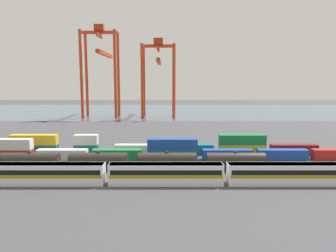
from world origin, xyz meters
name	(u,v)px	position (x,y,z in m)	size (l,w,h in m)	color
ground_plane	(136,133)	(0.00, 40.00, 0.00)	(420.00, 420.00, 0.00)	#424247
harbour_water	(150,111)	(0.00, 130.29, 0.00)	(400.00, 110.00, 0.01)	#475B6B
passenger_train	(166,173)	(11.52, -20.68, 2.14)	(65.03, 3.14, 3.90)	silver
freight_tank_row	(99,161)	(-2.99, -11.27, 1.97)	(71.17, 2.76, 4.22)	#232326
shipping_container_0	(7,155)	(-27.23, -1.94, 1.30)	(12.10, 2.44, 2.60)	#AD211C
shipping_container_1	(7,144)	(-27.23, -1.94, 3.90)	(12.10, 2.44, 2.60)	silver
shipping_container_2	(62,155)	(-13.83, -1.94, 1.30)	(12.10, 2.44, 2.60)	silver
shipping_container_3	(117,155)	(-0.43, -1.94, 1.30)	(12.10, 2.44, 2.60)	#197538
shipping_container_4	(172,155)	(12.97, -1.94, 1.30)	(12.10, 2.44, 2.60)	#146066
shipping_container_5	(172,144)	(12.97, -1.94, 3.90)	(12.10, 2.44, 2.60)	#1C4299
shipping_container_6	(227,155)	(26.37, -1.94, 1.30)	(12.10, 2.44, 2.60)	#1C4299
shipping_container_7	(282,155)	(39.77, -1.94, 1.30)	(12.10, 2.44, 2.60)	#1C4299
shipping_container_10	(35,149)	(-23.14, 4.18, 1.30)	(12.10, 2.44, 2.60)	#146066
shipping_container_11	(34,140)	(-23.14, 4.18, 3.90)	(12.10, 2.44, 2.60)	gold
shipping_container_12	(86,149)	(-9.52, 4.18, 1.30)	(6.04, 2.44, 2.60)	#146066
shipping_container_13	(86,140)	(-9.52, 4.18, 3.90)	(6.04, 2.44, 2.60)	silver
shipping_container_14	(138,149)	(4.09, 4.18, 1.30)	(12.10, 2.44, 2.60)	silver
shipping_container_15	(190,149)	(17.71, 4.18, 1.30)	(12.10, 2.44, 2.60)	#146066
shipping_container_16	(242,149)	(31.32, 4.18, 1.30)	(12.10, 2.44, 2.60)	gold
shipping_container_17	(242,140)	(31.32, 4.18, 3.90)	(12.10, 2.44, 2.60)	#197538
shipping_container_18	(294,149)	(44.94, 4.18, 1.30)	(12.10, 2.44, 2.60)	maroon
gantry_crane_west	(101,62)	(-23.86, 96.86, 29.29)	(19.00, 40.13, 48.23)	red
gantry_crane_central	(159,69)	(6.83, 96.60, 25.48)	(17.94, 37.20, 41.32)	red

